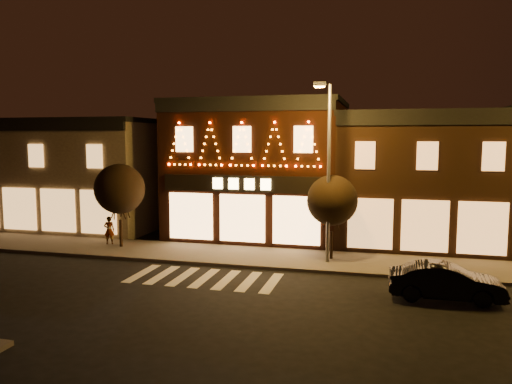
% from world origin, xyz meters
% --- Properties ---
extents(ground, '(120.00, 120.00, 0.00)m').
position_xyz_m(ground, '(0.00, 0.00, 0.00)').
color(ground, black).
rests_on(ground, ground).
extents(sidewalk_far, '(44.00, 4.00, 0.15)m').
position_xyz_m(sidewalk_far, '(2.00, 8.00, 0.07)').
color(sidewalk_far, '#47423D').
rests_on(sidewalk_far, ground).
extents(building_left, '(12.20, 8.28, 7.30)m').
position_xyz_m(building_left, '(-13.00, 13.99, 3.66)').
color(building_left, '#6B5D4C').
rests_on(building_left, ground).
extents(building_pulp, '(10.20, 8.34, 8.30)m').
position_xyz_m(building_pulp, '(0.00, 13.98, 4.16)').
color(building_pulp, black).
rests_on(building_pulp, ground).
extents(building_right_a, '(9.20, 8.28, 7.50)m').
position_xyz_m(building_right_a, '(9.50, 13.99, 3.76)').
color(building_right_a, '#362013').
rests_on(building_right_a, ground).
extents(streetlamp_mid, '(0.64, 1.93, 8.40)m').
position_xyz_m(streetlamp_mid, '(4.88, 7.36, 5.08)').
color(streetlamp_mid, '#59595E').
rests_on(streetlamp_mid, sidewalk_far).
extents(tree_left, '(2.71, 2.71, 4.54)m').
position_xyz_m(tree_left, '(-6.41, 8.18, 3.33)').
color(tree_left, black).
rests_on(tree_left, sidewalk_far).
extents(tree_right, '(2.47, 2.47, 4.14)m').
position_xyz_m(tree_right, '(5.04, 8.32, 3.05)').
color(tree_right, black).
rests_on(tree_right, sidewalk_far).
extents(dark_sedan, '(4.17, 1.48, 1.37)m').
position_xyz_m(dark_sedan, '(9.82, 3.60, 0.69)').
color(dark_sedan, black).
rests_on(dark_sedan, ground).
extents(pedestrian, '(0.67, 0.55, 1.57)m').
position_xyz_m(pedestrian, '(-7.36, 8.57, 0.94)').
color(pedestrian, gray).
rests_on(pedestrian, sidewalk_far).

